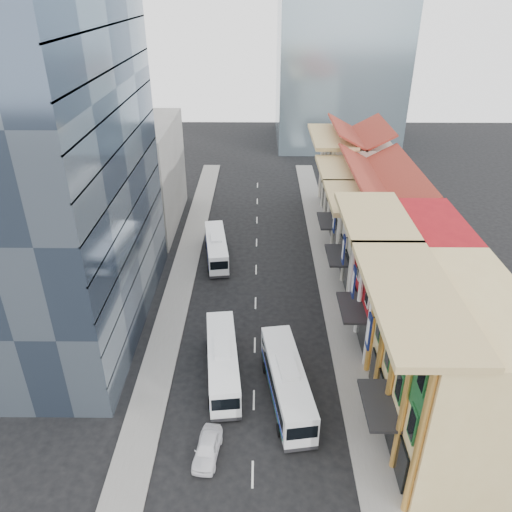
{
  "coord_description": "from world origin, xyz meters",
  "views": [
    {
      "loc": [
        0.44,
        -21.89,
        29.81
      ],
      "look_at": [
        0.04,
        22.99,
        5.14
      ],
      "focal_mm": 35.0,
      "sensor_mm": 36.0,
      "label": 1
    }
  ],
  "objects_px": {
    "shophouse_tan": "(453,370)",
    "bus_right": "(287,382)",
    "office_tower": "(59,178)",
    "bus_left_near": "(223,361)",
    "sedan_left": "(207,448)",
    "bus_left_far": "(216,247)"
  },
  "relations": [
    {
      "from": "office_tower",
      "to": "bus_left_far",
      "type": "bearing_deg",
      "value": 45.97
    },
    {
      "from": "shophouse_tan",
      "to": "bus_left_far",
      "type": "height_order",
      "value": "shophouse_tan"
    },
    {
      "from": "shophouse_tan",
      "to": "bus_right",
      "type": "xyz_separation_m",
      "value": [
        -11.35,
        3.22,
        -4.22
      ]
    },
    {
      "from": "bus_left_near",
      "to": "shophouse_tan",
      "type": "bearing_deg",
      "value": -25.5
    },
    {
      "from": "shophouse_tan",
      "to": "bus_left_far",
      "type": "bearing_deg",
      "value": 125.35
    },
    {
      "from": "bus_left_far",
      "to": "sedan_left",
      "type": "height_order",
      "value": "bus_left_far"
    },
    {
      "from": "bus_left_far",
      "to": "shophouse_tan",
      "type": "bearing_deg",
      "value": -62.78
    },
    {
      "from": "shophouse_tan",
      "to": "bus_right",
      "type": "bearing_deg",
      "value": 164.17
    },
    {
      "from": "office_tower",
      "to": "sedan_left",
      "type": "bearing_deg",
      "value": -50.02
    },
    {
      "from": "shophouse_tan",
      "to": "sedan_left",
      "type": "distance_m",
      "value": 18.2
    },
    {
      "from": "office_tower",
      "to": "bus_left_near",
      "type": "height_order",
      "value": "office_tower"
    },
    {
      "from": "shophouse_tan",
      "to": "bus_left_far",
      "type": "distance_m",
      "value": 32.87
    },
    {
      "from": "office_tower",
      "to": "shophouse_tan",
      "type": "bearing_deg",
      "value": -24.3
    },
    {
      "from": "shophouse_tan",
      "to": "bus_left_near",
      "type": "height_order",
      "value": "shophouse_tan"
    },
    {
      "from": "bus_left_far",
      "to": "sedan_left",
      "type": "relative_size",
      "value": 2.42
    },
    {
      "from": "office_tower",
      "to": "sedan_left",
      "type": "xyz_separation_m",
      "value": [
        13.76,
        -16.41,
        -14.3
      ]
    },
    {
      "from": "bus_left_far",
      "to": "bus_right",
      "type": "relative_size",
      "value": 0.9
    },
    {
      "from": "office_tower",
      "to": "bus_left_near",
      "type": "distance_m",
      "value": 21.21
    },
    {
      "from": "bus_left_near",
      "to": "bus_right",
      "type": "distance_m",
      "value": 5.9
    },
    {
      "from": "office_tower",
      "to": "bus_right",
      "type": "height_order",
      "value": "office_tower"
    },
    {
      "from": "bus_left_near",
      "to": "bus_left_far",
      "type": "xyz_separation_m",
      "value": [
        -2.17,
        20.82,
        -0.11
      ]
    },
    {
      "from": "bus_left_far",
      "to": "bus_right",
      "type": "height_order",
      "value": "bus_right"
    }
  ]
}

